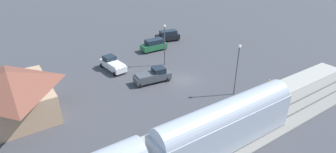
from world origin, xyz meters
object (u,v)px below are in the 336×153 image
Objects in this scene: suv_green at (154,45)px; light_pole_near_platform at (237,64)px; suv_black at (168,36)px; pedestrian_on_platform at (269,84)px; light_pole_lot_center at (165,40)px; pickup_white at (113,64)px; pickup_charcoal at (153,76)px; station_building at (12,93)px.

light_pole_near_platform is at bearing -178.76° from suv_green.
light_pole_near_platform is at bearing 168.26° from suv_black.
pedestrian_on_platform is 0.25× the size of light_pole_lot_center.
pickup_white is 19.82m from light_pole_near_platform.
light_pole_near_platform is (2.24, 4.20, 3.25)m from pedestrian_on_platform.
light_pole_near_platform reaches higher than pickup_white.
light_pole_lot_center is (-6.78, 2.02, 3.28)m from suv_green.
pedestrian_on_platform is 5.76m from light_pole_near_platform.
suv_green is 20.50m from light_pole_near_platform.
light_pole_lot_center is (15.67, 6.66, 3.14)m from pedestrian_on_platform.
pedestrian_on_platform is 0.31× the size of pickup_charcoal.
suv_green is 0.72× the size of light_pole_lot_center.
pedestrian_on_platform is 17.32m from light_pole_lot_center.
pedestrian_on_platform is at bearing -134.99° from pickup_charcoal.
suv_black is 6.20m from suv_green.
pedestrian_on_platform is 25.66m from suv_black.
pedestrian_on_platform is at bearing -168.33° from suv_green.
suv_black is 0.93× the size of pickup_white.
pedestrian_on_platform is (-13.44, -29.31, -1.65)m from station_building.
pedestrian_on_platform is 0.35× the size of suv_green.
light_pole_lot_center reaches higher than suv_green.
light_pole_lot_center is at bearing 143.74° from suv_black.
pickup_white is 1.13× the size of suv_green.
suv_black reaches higher than pickup_white.
pickup_white is 9.22m from light_pole_lot_center.
light_pole_near_platform is at bearing -147.51° from pickup_white.
light_pole_near_platform reaches higher than light_pole_lot_center.
pickup_charcoal is at bearing 38.20° from light_pole_near_platform.
pickup_white is 10.72m from suv_green.
suv_green is at bearing 11.67° from pedestrian_on_platform.
station_building is at bearing 109.74° from pickup_white.
pickup_charcoal is at bearing 148.24° from suv_green.
light_pole_near_platform is 1.03× the size of light_pole_lot_center.
suv_black is at bearing -65.58° from pickup_white.
pickup_charcoal is at bearing 131.42° from light_pole_lot_center.
pickup_charcoal is 18.67m from suv_black.
pickup_charcoal is 7.93m from pickup_white.
pickup_white is at bearing 110.53° from suv_green.
light_pole_near_platform is at bearing -141.80° from pickup_charcoal.
light_pole_near_platform is at bearing -169.62° from light_pole_lot_center.
pickup_white is (18.69, 14.68, -0.25)m from pedestrian_on_platform.
pedestrian_on_platform is 0.33× the size of suv_black.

